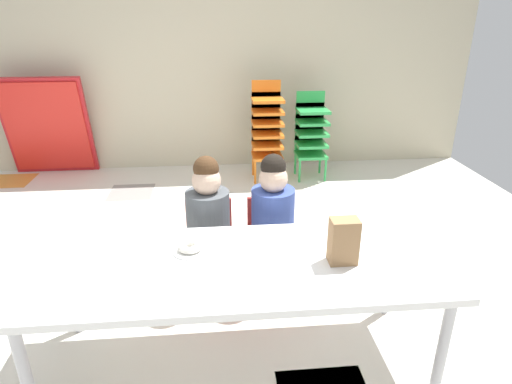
{
  "coord_description": "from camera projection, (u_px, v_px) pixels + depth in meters",
  "views": [
    {
      "loc": [
        -0.01,
        -2.33,
        1.67
      ],
      "look_at": [
        0.17,
        -0.34,
        0.84
      ],
      "focal_mm": 30.22,
      "sensor_mm": 36.0,
      "label": 1
    }
  ],
  "objects": [
    {
      "name": "paper_plate_near_edge",
      "position": [
        190.0,
        250.0,
        2.11
      ],
      "size": [
        0.18,
        0.18,
        0.01
      ],
      "primitive_type": "cylinder",
      "color": "white",
      "rests_on": "craft_table"
    },
    {
      "name": "seated_child_near_camera",
      "position": [
        208.0,
        215.0,
        2.58
      ],
      "size": [
        0.32,
        0.31,
        0.92
      ],
      "color": "red",
      "rests_on": "ground_plane"
    },
    {
      "name": "back_wall",
      "position": [
        215.0,
        53.0,
        4.72
      ],
      "size": [
        5.82,
        0.1,
        2.55
      ],
      "primitive_type": "cube",
      "color": "beige",
      "rests_on": "ground_plane"
    },
    {
      "name": "kid_chair_orange_stack",
      "position": [
        267.0,
        126.0,
        4.54
      ],
      "size": [
        0.32,
        0.3,
        1.04
      ],
      "color": "orange",
      "rests_on": "ground_plane"
    },
    {
      "name": "seated_child_middle_seat",
      "position": [
        273.0,
        213.0,
        2.61
      ],
      "size": [
        0.33,
        0.33,
        0.92
      ],
      "color": "red",
      "rests_on": "ground_plane"
    },
    {
      "name": "donut_powdered_on_plate",
      "position": [
        190.0,
        246.0,
        2.1
      ],
      "size": [
        0.12,
        0.12,
        0.04
      ],
      "primitive_type": "torus",
      "color": "white",
      "rests_on": "craft_table"
    },
    {
      "name": "paper_bag_brown",
      "position": [
        344.0,
        241.0,
        1.98
      ],
      "size": [
        0.13,
        0.09,
        0.22
      ],
      "primitive_type": "cube",
      "color": "#9E754C",
      "rests_on": "craft_table"
    },
    {
      "name": "kid_chair_green_stack",
      "position": [
        311.0,
        131.0,
        4.6
      ],
      "size": [
        0.32,
        0.3,
        0.92
      ],
      "color": "green",
      "rests_on": "ground_plane"
    },
    {
      "name": "craft_table",
      "position": [
        238.0,
        271.0,
        2.04
      ],
      "size": [
        1.95,
        0.75,
        0.59
      ],
      "color": "white",
      "rests_on": "ground_plane"
    },
    {
      "name": "ground_plane",
      "position": [
        225.0,
        295.0,
        2.78
      ],
      "size": [
        5.82,
        5.28,
        0.02
      ],
      "color": "silver"
    },
    {
      "name": "folded_activity_table",
      "position": [
        47.0,
        127.0,
        4.66
      ],
      "size": [
        0.9,
        0.29,
        1.09
      ],
      "color": "red",
      "rests_on": "ground_plane"
    }
  ]
}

